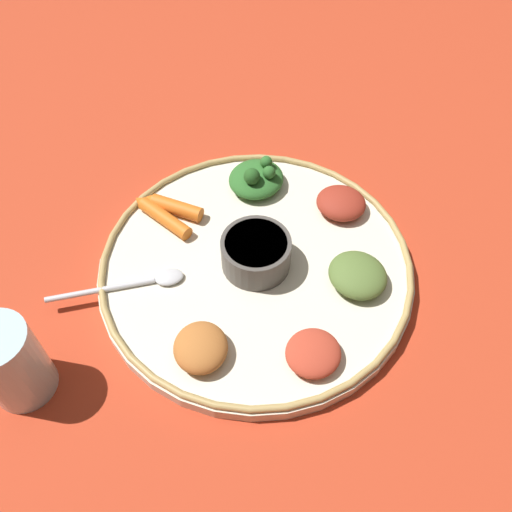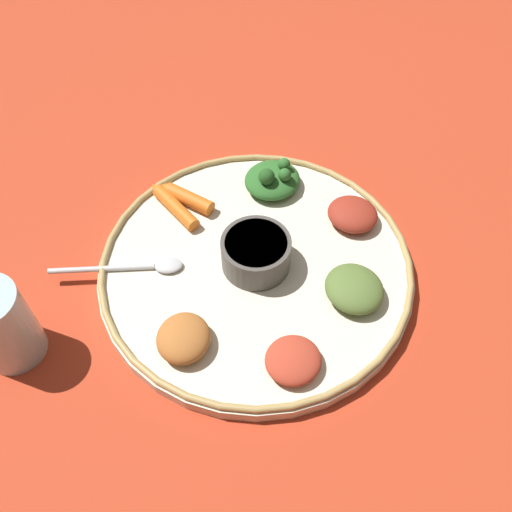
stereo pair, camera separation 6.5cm
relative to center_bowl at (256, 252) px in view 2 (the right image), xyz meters
name	(u,v)px [view 2 (the right image)]	position (x,y,z in m)	size (l,w,h in m)	color
ground_plane	(256,272)	(0.00, 0.00, -0.04)	(2.40, 2.40, 0.00)	#B7381E
platter	(256,268)	(0.00, 0.00, -0.03)	(0.38, 0.38, 0.02)	beige
platter_rim	(256,262)	(0.00, 0.00, -0.02)	(0.38, 0.38, 0.01)	tan
center_bowl	(256,252)	(0.00, 0.00, 0.00)	(0.08, 0.08, 0.04)	#4C4742
spoon	(138,267)	(-0.13, -0.06, -0.02)	(0.15, 0.08, 0.01)	silver
greens_pile	(272,179)	(-0.03, 0.13, -0.01)	(0.10, 0.10, 0.04)	#2D6628
carrot_near_spoon	(185,197)	(-0.12, 0.06, -0.01)	(0.09, 0.03, 0.02)	orange
carrot_outer	(173,205)	(-0.13, 0.04, -0.01)	(0.09, 0.06, 0.02)	orange
mound_beet	(353,214)	(0.09, 0.11, -0.01)	(0.06, 0.06, 0.03)	maroon
mound_berbere_red	(293,360)	(0.09, -0.11, -0.01)	(0.06, 0.06, 0.02)	#B73D28
mound_chickpea	(183,338)	(-0.03, -0.13, -0.01)	(0.06, 0.06, 0.03)	#B2662D
mound_collards	(354,289)	(0.12, 0.00, -0.01)	(0.07, 0.07, 0.03)	#567033
drinking_glass	(4,329)	(-0.21, -0.20, 0.00)	(0.07, 0.07, 0.10)	silver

